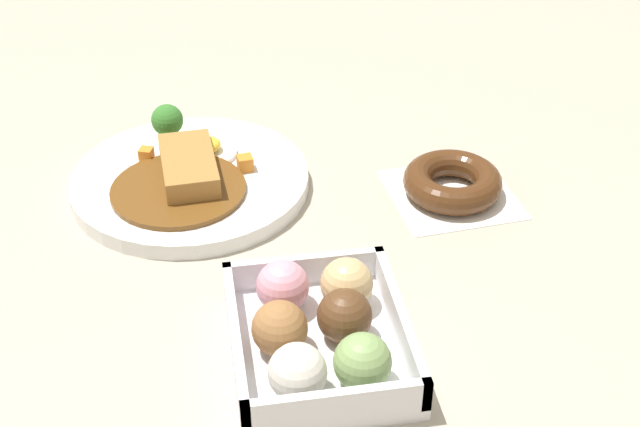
{
  "coord_description": "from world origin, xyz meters",
  "views": [
    {
      "loc": [
        0.73,
        -0.08,
        0.54
      ],
      "look_at": [
        0.02,
        0.04,
        0.03
      ],
      "focal_mm": 49.18,
      "sensor_mm": 36.0,
      "label": 1
    }
  ],
  "objects": [
    {
      "name": "ground_plane",
      "position": [
        0.0,
        0.0,
        0.0
      ],
      "size": [
        1.6,
        1.6,
        0.0
      ],
      "primitive_type": "plane",
      "color": "#B2A893"
    },
    {
      "name": "curry_plate",
      "position": [
        -0.1,
        -0.09,
        0.01
      ],
      "size": [
        0.26,
        0.26,
        0.07
      ],
      "color": "white",
      "rests_on": "ground_plane"
    },
    {
      "name": "donut_box",
      "position": [
        0.18,
        0.01,
        0.03
      ],
      "size": [
        0.18,
        0.15,
        0.06
      ],
      "color": "white",
      "rests_on": "ground_plane"
    },
    {
      "name": "chocolate_ring_donut",
      "position": [
        -0.04,
        0.2,
        0.02
      ],
      "size": [
        0.14,
        0.14,
        0.03
      ],
      "color": "white",
      "rests_on": "ground_plane"
    }
  ]
}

